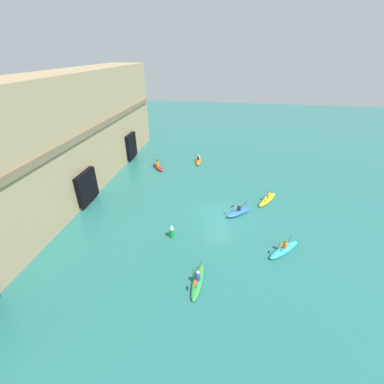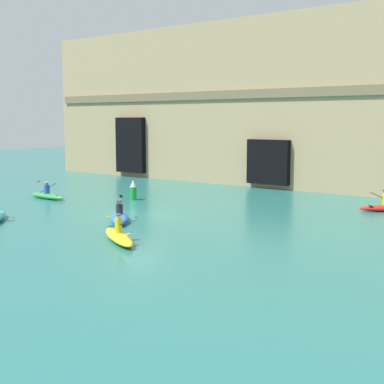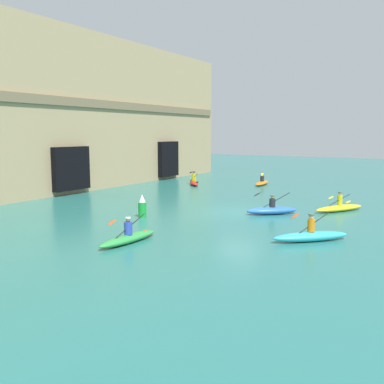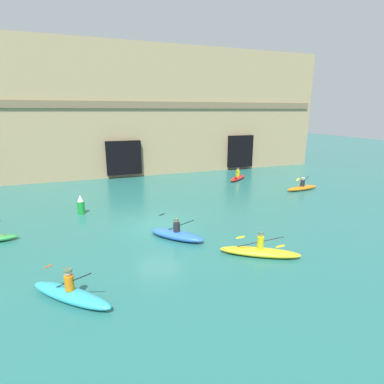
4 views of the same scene
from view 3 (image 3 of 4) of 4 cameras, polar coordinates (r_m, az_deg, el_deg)
The scene contains 9 objects.
ground_plane at distance 24.87m, azimuth 6.23°, elevation -2.73°, with size 120.00×120.00×0.00m, color #28706B.
cliff_bluff at distance 34.59m, azimuth -19.79°, elevation 10.08°, with size 44.32×5.53×12.38m.
kayak_orange at distance 38.26m, azimuth 9.33°, elevation 1.27°, with size 3.18×1.05×1.14m.
kayak_yellow at distance 26.50m, azimuth 19.06°, elevation -1.97°, with size 3.42×2.46×1.15m.
kayak_blue at distance 24.57m, azimuth 10.64°, elevation -2.36°, with size 2.66×2.74×1.28m.
kayak_green at distance 18.15m, azimuth -8.48°, elevation -6.01°, with size 3.32×0.80×1.14m.
kayak_red at distance 37.73m, azimuth 0.25°, elevation 1.33°, with size 2.63×2.26×1.18m.
kayak_cyan at distance 18.88m, azimuth 15.55°, elevation -5.61°, with size 2.94×2.92×1.27m.
marker_buoy at distance 23.44m, azimuth -6.65°, elevation -1.93°, with size 0.44×0.44×1.26m.
Camera 3 is at (-22.10, -10.46, 4.56)m, focal length 40.00 mm.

